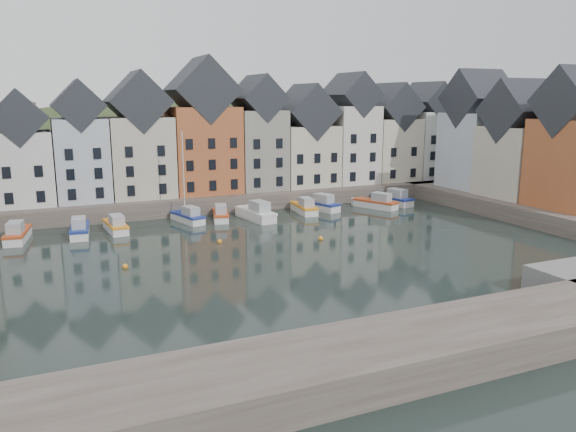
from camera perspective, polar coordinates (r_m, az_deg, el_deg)
ground at (r=51.49m, az=-0.07°, el=-4.37°), size 260.00×260.00×0.00m
far_quay at (r=78.98m, az=-8.87°, el=1.97°), size 90.00×16.00×2.00m
right_quay at (r=75.79m, az=25.46°, el=0.53°), size 14.00×54.00×2.00m
near_wall at (r=28.61m, az=-0.71°, el=-16.09°), size 50.00×6.00×2.00m
hillside at (r=108.15m, az=-12.15°, el=-5.80°), size 153.60×70.40×64.00m
far_terrace at (r=77.01m, az=-6.34°, el=7.69°), size 72.37×8.16×17.78m
right_terrace at (r=77.44m, az=22.66°, el=6.91°), size 8.30×24.25×16.36m
mooring_buoys at (r=54.91m, az=-6.15°, el=-3.24°), size 20.50×5.50×0.50m
boat_a at (r=64.05m, az=-25.80°, el=-1.68°), size 2.74×6.33×2.35m
boat_b at (r=63.78m, az=-20.41°, el=-1.29°), size 2.46×6.24×2.34m
boat_c at (r=64.44m, az=-17.09°, el=-0.97°), size 2.25×5.89×2.21m
boat_d at (r=67.32m, az=-10.11°, el=-0.05°), size 3.17×5.95×10.88m
boat_e at (r=68.13m, az=-6.85°, el=0.14°), size 3.12×5.90×2.17m
boat_f at (r=67.77m, az=-3.24°, el=0.27°), size 3.14×7.13×2.64m
boat_g at (r=71.74m, az=1.67°, el=0.85°), size 2.43×6.12×2.29m
boat_h at (r=73.67m, az=3.22°, el=1.16°), size 3.92×6.66×2.44m
boat_i at (r=75.75m, az=9.00°, el=1.31°), size 4.31×6.36×2.35m
boat_j at (r=78.75m, az=10.62°, el=1.69°), size 3.29×6.78×2.50m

